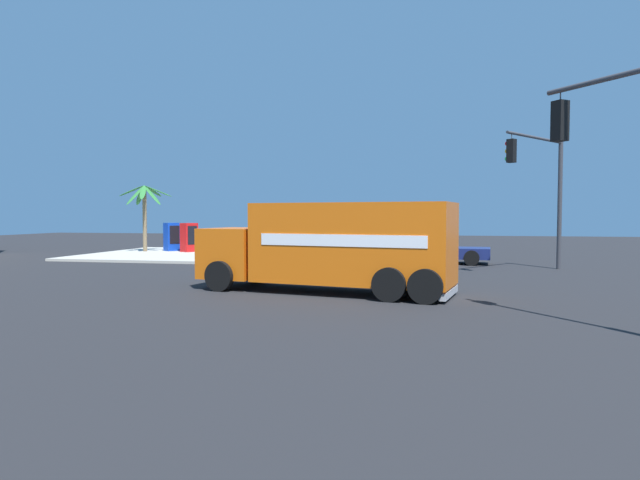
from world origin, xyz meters
TOP-DOWN VIEW (x-y plane):
  - ground_plane at (0.00, 0.00)m, footprint 100.00×100.00m
  - sidewalk_corner_far at (12.78, 12.78)m, footprint 10.84×10.84m
  - delivery_truck at (-1.13, 0.79)m, footprint 4.17×8.63m
  - traffic_light_secondary at (7.25, -7.21)m, footprint 3.98×2.99m
  - pickup_navy at (10.51, -2.62)m, footprint 2.64×5.36m
  - sedan_black at (10.20, 5.65)m, footprint 2.22×4.39m
  - vending_machine_red at (14.11, 12.97)m, footprint 1.16×1.11m
  - vending_machine_blue at (14.78, 14.49)m, footprint 1.17×1.14m
  - palm_tree_far at (13.88, 15.93)m, footprint 3.39×3.36m

SIDE VIEW (x-z plane):
  - ground_plane at x=0.00m, z-range 0.00..0.00m
  - sidewalk_corner_far at x=12.78m, z-range 0.00..0.14m
  - sedan_black at x=10.20m, z-range -0.03..1.28m
  - pickup_navy at x=10.51m, z-range 0.04..1.42m
  - vending_machine_red at x=14.11m, z-range 0.14..1.99m
  - vending_machine_blue at x=14.78m, z-range 0.14..1.99m
  - delivery_truck at x=-1.13m, z-range 0.07..2.95m
  - palm_tree_far at x=13.88m, z-range 1.05..5.36m
  - traffic_light_secondary at x=7.25m, z-range 0.99..7.08m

